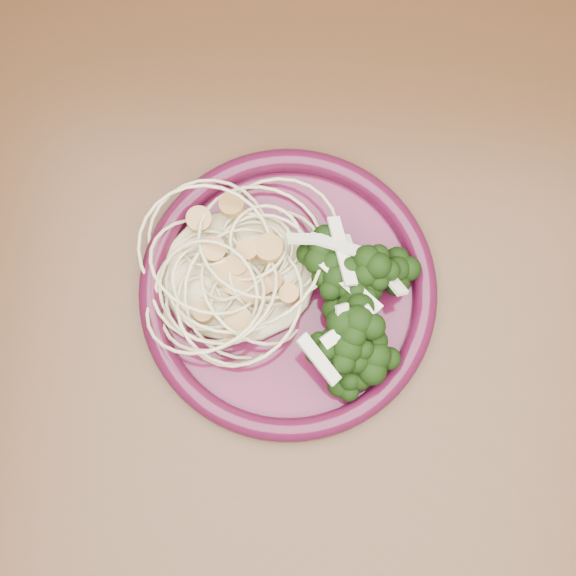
# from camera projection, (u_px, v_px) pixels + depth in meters

# --- Properties ---
(dining_table) EXTENTS (1.20, 0.80, 0.75)m
(dining_table) POSITION_uv_depth(u_px,v_px,m) (153.00, 382.00, 0.72)
(dining_table) COLOR #472814
(dining_table) RESTS_ON ground
(dinner_plate) EXTENTS (0.28, 0.28, 0.02)m
(dinner_plate) POSITION_uv_depth(u_px,v_px,m) (288.00, 291.00, 0.63)
(dinner_plate) COLOR #450C25
(dinner_plate) RESTS_ON dining_table
(spaghetti_pile) EXTENTS (0.14, 0.13, 0.03)m
(spaghetti_pile) POSITION_uv_depth(u_px,v_px,m) (237.00, 273.00, 0.62)
(spaghetti_pile) COLOR beige
(spaghetti_pile) RESTS_ON dinner_plate
(scallop_cluster) EXTENTS (0.13, 0.13, 0.04)m
(scallop_cluster) POSITION_uv_depth(u_px,v_px,m) (234.00, 264.00, 0.59)
(scallop_cluster) COLOR #B4803F
(scallop_cluster) RESTS_ON spaghetti_pile
(broccoli_pile) EXTENTS (0.11, 0.16, 0.05)m
(broccoli_pile) POSITION_uv_depth(u_px,v_px,m) (352.00, 304.00, 0.61)
(broccoli_pile) COLOR black
(broccoli_pile) RESTS_ON dinner_plate
(onion_garnish) EXTENTS (0.08, 0.10, 0.05)m
(onion_garnish) POSITION_uv_depth(u_px,v_px,m) (355.00, 297.00, 0.58)
(onion_garnish) COLOR beige
(onion_garnish) RESTS_ON broccoli_pile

